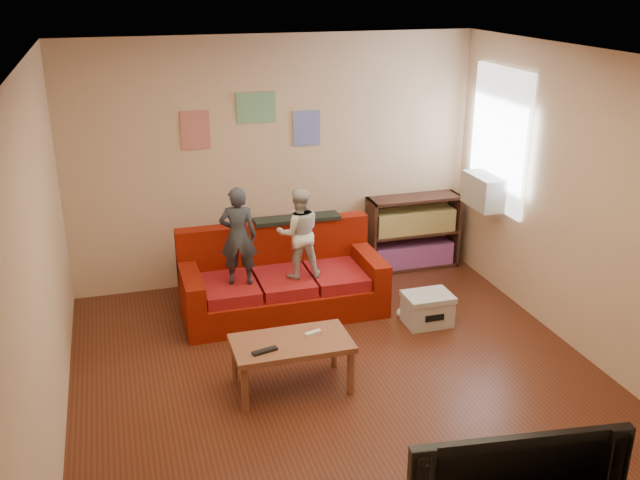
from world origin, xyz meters
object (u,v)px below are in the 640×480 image
object	(u,v)px
sofa	(281,282)
bookshelf	(413,236)
child_b	(299,233)
child_a	(238,236)
television	(508,477)
file_box	(427,309)
coffee_table	(292,348)

from	to	relation	value
sofa	bookshelf	size ratio (longest dim) A/B	1.87
sofa	child_b	xyz separation A→B (m)	(0.15, -0.17, 0.59)
child_a	television	bearing A→B (deg)	115.48
sofa	child_b	bearing A→B (deg)	-48.83
child_a	bookshelf	bearing A→B (deg)	-145.03
sofa	television	size ratio (longest dim) A/B	1.74
bookshelf	child_b	bearing A→B (deg)	-152.45
file_box	coffee_table	bearing A→B (deg)	-154.75
child_b	television	size ratio (longest dim) A/B	0.79
child_a	coffee_table	world-z (taller)	child_a
television	child_a	bearing A→B (deg)	108.21
sofa	file_box	size ratio (longest dim) A/B	4.34
child_b	file_box	distance (m)	1.48
television	child_b	bearing A→B (deg)	99.11
child_a	bookshelf	world-z (taller)	child_a
coffee_table	television	world-z (taller)	television
coffee_table	file_box	world-z (taller)	coffee_table
sofa	bookshelf	xyz separation A→B (m)	(1.75, 0.66, 0.09)
child_b	bookshelf	world-z (taller)	child_b
sofa	coffee_table	distance (m)	1.51
child_a	television	distance (m)	3.79
coffee_table	child_a	bearing A→B (deg)	97.94
child_a	coffee_table	bearing A→B (deg)	112.14
child_b	sofa	bearing A→B (deg)	-44.64
child_b	file_box	size ratio (longest dim) A/B	1.97
sofa	television	world-z (taller)	television
coffee_table	television	bearing A→B (deg)	-76.93
child_b	television	distance (m)	3.72
sofa	bookshelf	world-z (taller)	sofa
bookshelf	coffee_table	bearing A→B (deg)	-133.21
child_a	television	world-z (taller)	child_a
child_b	child_a	bearing A→B (deg)	4.19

